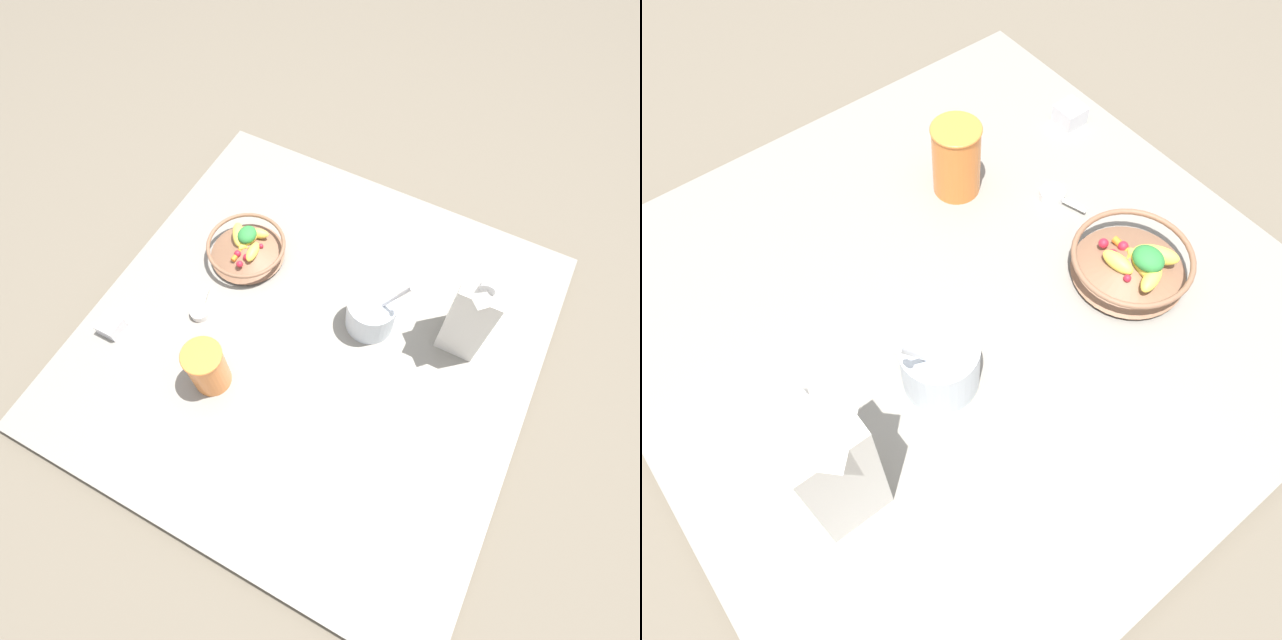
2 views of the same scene
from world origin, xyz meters
TOP-DOWN VIEW (x-y plane):
  - ground_plane at (0.00, 0.00)m, footprint 6.00×6.00m
  - countertop at (0.00, 0.00)m, footprint 1.05×1.05m
  - fruit_bowl at (-0.26, 0.14)m, footprint 0.20×0.20m
  - milk_carton at (0.32, 0.16)m, footprint 0.09×0.09m
  - yogurt_tub at (0.11, 0.10)m, footprint 0.14×0.12m
  - drinking_cup at (-0.15, -0.20)m, footprint 0.09×0.09m
  - spice_jar at (-0.44, -0.21)m, footprint 0.05×0.05m
  - measuring_scoop at (-0.27, -0.07)m, footprint 0.05×0.09m

SIDE VIEW (x-z plane):
  - ground_plane at x=0.00m, z-range 0.00..0.00m
  - countertop at x=0.00m, z-range 0.00..0.03m
  - measuring_scoop at x=-0.27m, z-range 0.03..0.05m
  - spice_jar at x=-0.44m, z-range 0.03..0.07m
  - fruit_bowl at x=-0.26m, z-range 0.03..0.11m
  - yogurt_tub at x=0.11m, z-range -0.01..0.19m
  - drinking_cup at x=-0.15m, z-range 0.04..0.18m
  - milk_carton at x=0.32m, z-range 0.03..0.34m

